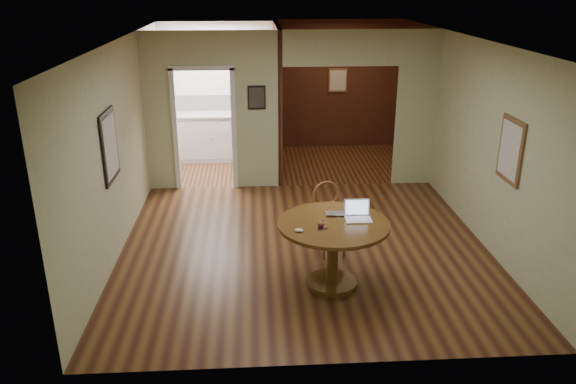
{
  "coord_description": "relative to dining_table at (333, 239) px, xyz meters",
  "views": [
    {
      "loc": [
        -0.67,
        -6.92,
        3.47
      ],
      "look_at": [
        -0.24,
        -0.2,
        0.9
      ],
      "focal_mm": 35.0,
      "sensor_mm": 36.0,
      "label": 1
    }
  ],
  "objects": [
    {
      "name": "closed_laptop",
      "position": [
        0.11,
        0.17,
        0.23
      ],
      "size": [
        0.37,
        0.25,
        0.03
      ],
      "primitive_type": "imported",
      "rotation": [
        0.0,
        0.0,
        -0.05
      ],
      "color": "#AFAFB4",
      "rests_on": "dining_table"
    },
    {
      "name": "room_shell",
      "position": [
        -0.71,
        4.11,
        0.68
      ],
      "size": [
        5.2,
        7.5,
        5.0
      ],
      "color": "silver",
      "rests_on": "ground"
    },
    {
      "name": "open_laptop",
      "position": [
        0.3,
        0.11,
        0.27
      ],
      "size": [
        0.31,
        0.27,
        0.22
      ],
      "rotation": [
        0.0,
        0.0,
        -0.02
      ],
      "color": "white",
      "rests_on": "dining_table"
    },
    {
      "name": "chair",
      "position": [
        0.06,
        0.9,
        -0.06
      ],
      "size": [
        0.52,
        0.52,
        0.98
      ],
      "rotation": [
        0.0,
        0.0,
        0.32
      ],
      "color": "brown",
      "rests_on": "ground"
    },
    {
      "name": "dining_table",
      "position": [
        0.0,
        0.0,
        0.0
      ],
      "size": [
        1.31,
        1.31,
        0.82
      ],
      "rotation": [
        0.0,
        0.0,
        -0.2
      ],
      "color": "brown",
      "rests_on": "ground"
    },
    {
      "name": "mouse",
      "position": [
        -0.42,
        -0.23,
        0.23
      ],
      "size": [
        0.11,
        0.08,
        0.04
      ],
      "primitive_type": "ellipsoid",
      "rotation": [
        0.0,
        0.0,
        -0.28
      ],
      "color": "white",
      "rests_on": "dining_table"
    },
    {
      "name": "kitchen_cabinet",
      "position": [
        -1.59,
        5.21,
        -0.14
      ],
      "size": [
        2.06,
        0.6,
        0.94
      ],
      "color": "white",
      "rests_on": "ground"
    },
    {
      "name": "grocery_bag",
      "position": [
        -0.88,
        5.21,
        0.49
      ],
      "size": [
        0.39,
        0.36,
        0.32
      ],
      "primitive_type": "ellipsoid",
      "rotation": [
        0.0,
        0.0,
        -0.35
      ],
      "color": "beige",
      "rests_on": "kitchen_cabinet"
    },
    {
      "name": "pen",
      "position": [
        -0.14,
        -0.18,
        0.22
      ],
      "size": [
        0.12,
        0.06,
        0.01
      ],
      "primitive_type": "cylinder",
      "rotation": [
        0.0,
        1.57,
        0.43
      ],
      "color": "#0B0D51",
      "rests_on": "dining_table"
    },
    {
      "name": "floor",
      "position": [
        -0.24,
        1.01,
        -0.61
      ],
      "size": [
        5.0,
        5.0,
        0.0
      ],
      "primitive_type": "plane",
      "color": "#3E1E11",
      "rests_on": "ground"
    },
    {
      "name": "wine_glass",
      "position": [
        -0.17,
        -0.14,
        0.26
      ],
      "size": [
        0.08,
        0.08,
        0.09
      ],
      "primitive_type": null,
      "color": "white",
      "rests_on": "dining_table"
    }
  ]
}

